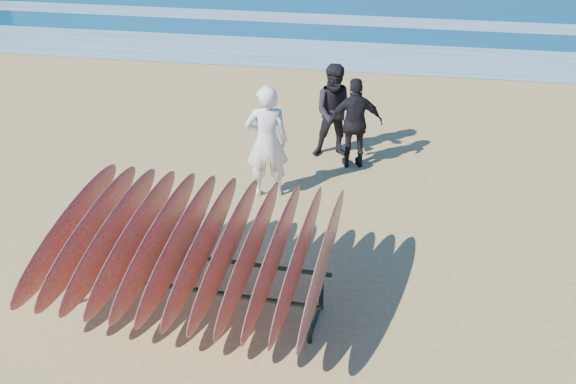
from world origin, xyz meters
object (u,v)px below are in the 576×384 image
Objects in this scene: person_white at (267,142)px; person_dark_b at (356,123)px; person_dark_a at (336,112)px; surfboard_rack at (191,246)px.

person_dark_b is at bearing -147.78° from person_white.
surfboard_rack is at bearing -112.72° from person_dark_a.
person_dark_a reaches higher than person_dark_b.
person_white is 1.09× the size of person_dark_a.
person_dark_b is at bearing -51.79° from person_dark_a.
person_dark_a is 1.07× the size of person_dark_b.
person_dark_a is at bearing -56.52° from person_dark_b.
person_dark_a reaches higher than surfboard_rack.
person_white is 1.79m from person_dark_b.
person_white is (0.29, 3.02, 0.03)m from surfboard_rack.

